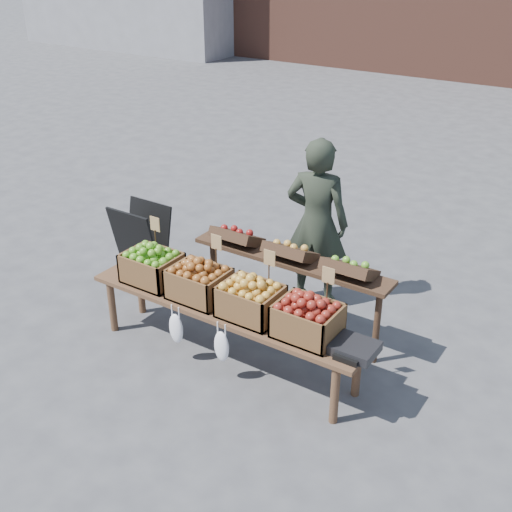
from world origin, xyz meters
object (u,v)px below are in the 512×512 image
Objects in this scene: crate_red_apples at (250,301)px; back_table at (290,285)px; weighing_scale at (355,348)px; display_bench at (225,333)px; crate_golden_apples at (152,268)px; crate_green_apples at (307,321)px; chalkboard_sign at (142,243)px; crate_russet_pears at (199,284)px; vendor at (317,223)px.

back_table is at bearing 93.26° from crate_red_apples.
crate_red_apples is 0.98m from weighing_scale.
display_bench is (-0.23, -0.72, -0.24)m from back_table.
crate_golden_apples is 2.08m from weighing_scale.
crate_golden_apples and crate_green_apples have the same top height.
chalkboard_sign is 1.77× the size of crate_red_apples.
crate_green_apples is (2.49, -0.74, 0.27)m from chalkboard_sign.
crate_red_apples and crate_green_apples have the same top height.
crate_russet_pears is 0.55m from crate_red_apples.
weighing_scale is at bearing 0.00° from crate_red_apples.
back_table is 4.20× the size of crate_russet_pears.
back_table is (0.09, -0.68, -0.36)m from vendor.
crate_green_apples is (0.82, 0.00, 0.42)m from display_bench.
vendor is 3.53× the size of crate_russet_pears.
crate_russet_pears is 1.10m from crate_green_apples.
crate_green_apples reaches higher than weighing_scale.
chalkboard_sign is 0.42× the size of back_table.
back_table is 4.20× the size of crate_green_apples.
back_table reaches higher than weighing_scale.
vendor is 5.18× the size of weighing_scale.
vendor is 0.84× the size of back_table.
crate_russet_pears is at bearing 180.00° from crate_red_apples.
back_table is at bearing 34.21° from crate_golden_apples.
back_table is 4.20× the size of crate_golden_apples.
weighing_scale reaches higher than display_bench.
chalkboard_sign reaches higher than crate_green_apples.
weighing_scale is (0.97, 0.00, -0.10)m from crate_red_apples.
crate_red_apples is 1.00× the size of crate_green_apples.
back_table is 0.95m from crate_green_apples.
crate_red_apples is 0.55m from crate_green_apples.
weighing_scale is at bearing 116.52° from vendor.
vendor is 1.97m from chalkboard_sign.
chalkboard_sign reaches higher than display_bench.
back_table is 1.25m from weighing_scale.
crate_green_apples is at bearing 104.18° from vendor.
display_bench is 0.93m from crate_green_apples.
vendor is 1.80m from weighing_scale.
display_bench is 0.51m from crate_russet_pears.
crate_golden_apples reaches higher than display_bench.
crate_red_apples reaches higher than display_bench.
crate_golden_apples is 0.55m from crate_russet_pears.
crate_red_apples is at bearing 0.00° from display_bench.
back_table is at bearing -0.59° from chalkboard_sign.
back_table is at bearing 129.38° from crate_green_apples.
crate_golden_apples is (-1.06, -0.72, 0.19)m from back_table.
crate_russet_pears is 1.47× the size of weighing_scale.
back_table is at bearing 144.68° from weighing_scale.
crate_golden_apples is at bearing -145.79° from back_table.
crate_golden_apples is 1.10m from crate_red_apples.
crate_golden_apples is (-0.82, 0.00, 0.42)m from display_bench.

